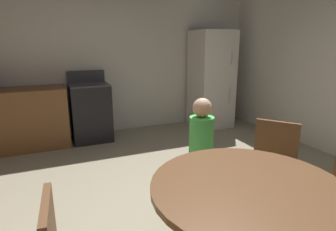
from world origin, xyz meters
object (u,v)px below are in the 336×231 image
(refrigerator, at_px, (211,80))
(chair_northeast, at_px, (272,164))
(dining_table, at_px, (246,209))
(oven_range, at_px, (91,112))
(person_child, at_px, (201,153))

(refrigerator, xyz_separation_m, chair_northeast, (-0.99, -2.71, -0.38))
(refrigerator, xyz_separation_m, dining_table, (-1.75, -3.30, -0.28))
(oven_range, height_order, refrigerator, refrigerator)
(refrigerator, distance_m, chair_northeast, 2.91)
(oven_range, xyz_separation_m, refrigerator, (2.21, -0.05, 0.41))
(oven_range, relative_size, chair_northeast, 1.26)
(oven_range, xyz_separation_m, person_child, (0.65, -2.45, 0.11))
(dining_table, relative_size, person_child, 1.05)
(oven_range, distance_m, person_child, 2.54)
(oven_range, height_order, chair_northeast, oven_range)
(refrigerator, height_order, person_child, refrigerator)
(oven_range, relative_size, dining_table, 0.96)
(refrigerator, relative_size, chair_northeast, 2.02)
(refrigerator, bearing_deg, dining_table, -117.95)
(dining_table, distance_m, chair_northeast, 0.97)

